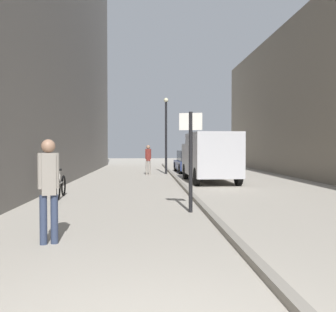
% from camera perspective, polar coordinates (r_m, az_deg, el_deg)
% --- Properties ---
extents(ground_plane, '(80.00, 80.00, 0.00)m').
position_cam_1_polar(ground_plane, '(14.87, -3.50, -5.13)').
color(ground_plane, '#A8A093').
extents(kerb_strip, '(0.16, 40.00, 0.12)m').
position_cam_1_polar(kerb_strip, '(14.94, 2.59, -4.86)').
color(kerb_strip, gray).
rests_on(kerb_strip, ground_plane).
extents(pedestrian_main_foreground, '(0.35, 0.27, 1.83)m').
position_cam_1_polar(pedestrian_main_foreground, '(6.71, -18.08, -4.11)').
color(pedestrian_main_foreground, '#2D3851').
rests_on(pedestrian_main_foreground, ground_plane).
extents(pedestrian_mid_block, '(0.36, 0.24, 1.81)m').
position_cam_1_polar(pedestrian_mid_block, '(22.31, -3.10, -0.25)').
color(pedestrian_mid_block, gray).
rests_on(pedestrian_mid_block, ground_plane).
extents(delivery_van, '(2.21, 5.10, 2.35)m').
position_cam_1_polar(delivery_van, '(17.78, 6.53, 0.03)').
color(delivery_van, '#B7B7BC').
rests_on(delivery_van, ground_plane).
extents(parked_car, '(1.93, 4.25, 1.45)m').
position_cam_1_polar(parked_car, '(24.37, 3.46, -0.89)').
color(parked_car, navy).
rests_on(parked_car, ground_plane).
extents(street_sign_post, '(0.59, 0.19, 2.60)m').
position_cam_1_polar(street_sign_post, '(9.47, 3.55, 0.51)').
color(street_sign_post, black).
rests_on(street_sign_post, ground_plane).
extents(lamp_post, '(0.28, 0.28, 4.76)m').
position_cam_1_polar(lamp_post, '(22.94, -0.31, 3.99)').
color(lamp_post, black).
rests_on(lamp_post, ground_plane).
extents(bicycle_leaning, '(0.16, 1.77, 0.98)m').
position_cam_1_polar(bicycle_leaning, '(12.67, -16.34, -4.59)').
color(bicycle_leaning, black).
rests_on(bicycle_leaning, ground_plane).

